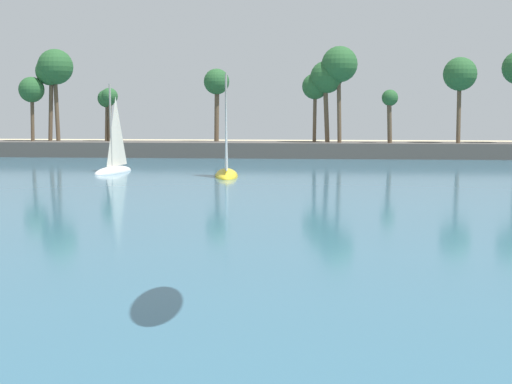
% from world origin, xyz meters
% --- Properties ---
extents(sea, '(220.00, 112.63, 0.06)m').
position_xyz_m(sea, '(0.00, 64.45, 0.03)').
color(sea, '#386B84').
rests_on(sea, ground).
extents(palm_headland, '(109.70, 6.09, 12.70)m').
position_xyz_m(palm_headland, '(-0.50, 80.74, 3.37)').
color(palm_headland, '#514C47').
rests_on(palm_headland, ground).
extents(sailboat_near_shore, '(2.99, 5.93, 8.25)m').
position_xyz_m(sailboat_near_shore, '(-15.92, 59.25, 0.80)').
color(sailboat_near_shore, white).
rests_on(sailboat_near_shore, sea).
extents(sailboat_mid_bay, '(2.61, 6.40, 9.02)m').
position_xyz_m(sailboat_mid_bay, '(-5.61, 56.19, 0.87)').
color(sailboat_mid_bay, yellow).
rests_on(sailboat_mid_bay, sea).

